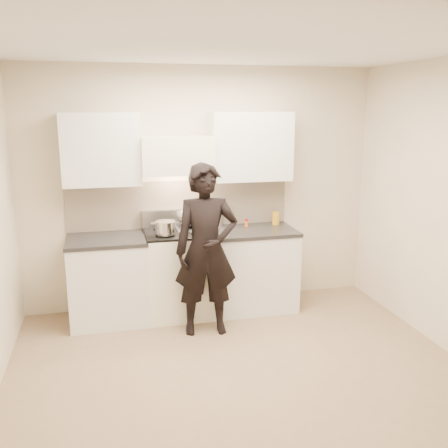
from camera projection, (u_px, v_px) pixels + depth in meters
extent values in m
plane|color=#8B7253|center=(241.00, 374.00, 4.32)|extent=(4.00, 4.00, 0.00)
cube|color=beige|center=(201.00, 188.00, 5.66)|extent=(4.00, 0.04, 2.70)
cube|color=beige|center=(343.00, 304.00, 2.35)|extent=(4.00, 0.04, 2.70)
cube|color=silver|center=(244.00, 47.00, 3.70)|extent=(4.00, 3.50, 0.02)
cube|color=#F2DDC4|center=(180.00, 204.00, 5.63)|extent=(2.50, 0.02, 0.53)
cube|color=#9C9CA1|center=(176.00, 218.00, 5.62)|extent=(0.76, 0.08, 0.20)
cube|color=white|center=(177.00, 155.00, 5.31)|extent=(0.76, 0.40, 0.40)
cylinder|color=silver|center=(180.00, 174.00, 5.18)|extent=(0.66, 0.02, 0.02)
cube|color=silver|center=(251.00, 147.00, 5.52)|extent=(0.90, 0.33, 0.75)
cube|color=silver|center=(101.00, 149.00, 5.15)|extent=(0.80, 0.33, 0.75)
cube|color=silver|center=(213.00, 210.00, 5.73)|extent=(0.08, 0.01, 0.12)
cube|color=white|center=(181.00, 274.00, 5.49)|extent=(0.76, 0.65, 0.92)
cube|color=black|center=(180.00, 232.00, 5.38)|extent=(0.76, 0.65, 0.02)
cube|color=silver|center=(193.00, 228.00, 5.53)|extent=(0.36, 0.34, 0.01)
cylinder|color=silver|center=(185.00, 254.00, 5.14)|extent=(0.62, 0.02, 0.02)
cylinder|color=black|center=(165.00, 235.00, 5.19)|extent=(0.18, 0.18, 0.01)
cylinder|color=black|center=(199.00, 233.00, 5.28)|extent=(0.18, 0.18, 0.01)
cylinder|color=black|center=(162.00, 228.00, 5.48)|extent=(0.18, 0.18, 0.01)
cylinder|color=black|center=(194.00, 227.00, 5.56)|extent=(0.18, 0.18, 0.01)
cube|color=silver|center=(253.00, 270.00, 5.68)|extent=(0.90, 0.65, 0.88)
cube|color=black|center=(254.00, 231.00, 5.58)|extent=(0.92, 0.67, 0.04)
cube|color=silver|center=(109.00, 281.00, 5.32)|extent=(0.80, 0.65, 0.88)
cube|color=black|center=(106.00, 240.00, 5.21)|extent=(0.82, 0.67, 0.04)
ellipsoid|color=silver|center=(192.00, 218.00, 5.53)|extent=(0.32, 0.32, 0.18)
torus|color=silver|center=(192.00, 215.00, 5.52)|extent=(0.34, 0.34, 0.01)
ellipsoid|color=beige|center=(192.00, 219.00, 5.53)|extent=(0.18, 0.18, 0.08)
cylinder|color=silver|center=(190.00, 213.00, 5.37)|extent=(0.07, 0.23, 0.17)
cylinder|color=silver|center=(165.00, 228.00, 5.18)|extent=(0.23, 0.23, 0.14)
cube|color=silver|center=(153.00, 223.00, 5.15)|extent=(0.05, 0.03, 0.01)
cube|color=silver|center=(177.00, 223.00, 5.19)|extent=(0.05, 0.03, 0.01)
cylinder|color=#9C9CA1|center=(218.00, 219.00, 5.71)|extent=(0.11, 0.11, 0.16)
cylinder|color=black|center=(220.00, 212.00, 5.69)|extent=(0.01, 0.01, 0.28)
cylinder|color=silver|center=(220.00, 212.00, 5.71)|extent=(0.01, 0.01, 0.28)
cylinder|color=#9C9CA1|center=(218.00, 212.00, 5.71)|extent=(0.01, 0.01, 0.28)
cylinder|color=black|center=(216.00, 212.00, 5.71)|extent=(0.01, 0.01, 0.28)
cylinder|color=#9C9CA1|center=(216.00, 212.00, 5.69)|extent=(0.01, 0.01, 0.28)
cylinder|color=silver|center=(217.00, 213.00, 5.67)|extent=(0.01, 0.01, 0.28)
cylinder|color=black|center=(218.00, 213.00, 5.66)|extent=(0.01, 0.01, 0.28)
cylinder|color=#9C9CA1|center=(220.00, 213.00, 5.67)|extent=(0.01, 0.01, 0.28)
cylinder|color=orange|center=(246.00, 224.00, 5.70)|extent=(0.04, 0.04, 0.06)
cylinder|color=#B50113|center=(247.00, 220.00, 5.69)|extent=(0.04, 0.04, 0.02)
cylinder|color=#BF8A19|center=(276.00, 218.00, 5.78)|extent=(0.09, 0.09, 0.15)
imported|color=black|center=(206.00, 250.00, 4.95)|extent=(0.66, 0.46, 1.73)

